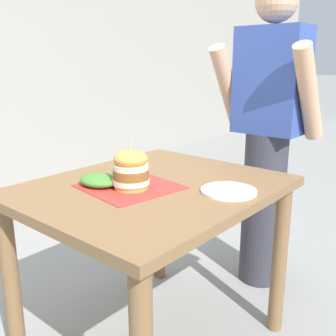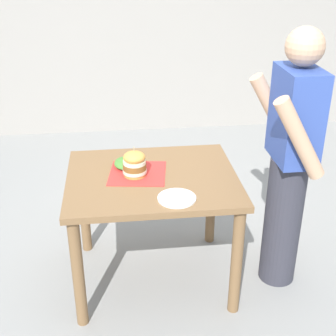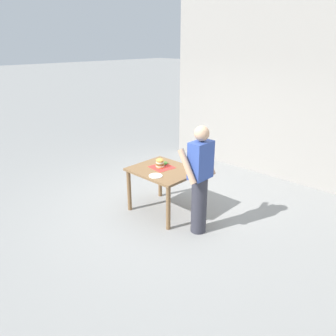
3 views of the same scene
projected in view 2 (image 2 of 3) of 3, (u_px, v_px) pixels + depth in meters
ground_plane at (154, 276)px, 3.25m from camera, size 80.00×80.00×0.00m
patio_table at (152, 194)px, 2.96m from camera, size 0.88×1.06×0.78m
serving_paper at (138, 173)px, 2.93m from camera, size 0.39×0.39×0.00m
sandwich at (134, 164)px, 2.87m from camera, size 0.15×0.15×0.19m
pickle_spear at (129, 164)px, 3.03m from camera, size 0.07×0.07×0.02m
side_plate_with_forks at (177, 198)px, 2.64m from camera, size 0.22×0.22×0.02m
side_salad at (125, 163)px, 3.01m from camera, size 0.18×0.14×0.05m
diner_across_table at (290, 161)px, 2.86m from camera, size 0.55×0.35×1.69m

